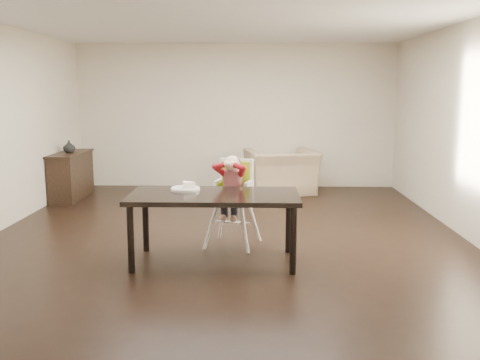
% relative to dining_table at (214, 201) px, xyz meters
% --- Properties ---
extents(ground, '(7.00, 7.00, 0.00)m').
position_rel_dining_table_xyz_m(ground, '(0.07, 1.12, -0.67)').
color(ground, black).
rests_on(ground, ground).
extents(room_walls, '(6.02, 7.02, 2.71)m').
position_rel_dining_table_xyz_m(room_walls, '(0.07, 1.12, 1.18)').
color(room_walls, beige).
rests_on(room_walls, ground).
extents(dining_table, '(1.80, 0.90, 0.75)m').
position_rel_dining_table_xyz_m(dining_table, '(0.00, 0.00, 0.00)').
color(dining_table, black).
rests_on(dining_table, ground).
extents(high_chair, '(0.55, 0.55, 1.08)m').
position_rel_dining_table_xyz_m(high_chair, '(0.18, 0.66, 0.09)').
color(high_chair, white).
rests_on(high_chair, ground).
extents(plate, '(0.36, 0.36, 0.09)m').
position_rel_dining_table_xyz_m(plate, '(-0.32, 0.19, 0.11)').
color(plate, white).
rests_on(plate, dining_table).
extents(armchair, '(1.34, 1.03, 1.04)m').
position_rel_dining_table_xyz_m(armchair, '(0.91, 3.92, -0.15)').
color(armchair, tan).
rests_on(armchair, ground).
extents(sideboard, '(0.44, 1.26, 0.79)m').
position_rel_dining_table_xyz_m(sideboard, '(-2.71, 3.37, -0.27)').
color(sideboard, black).
rests_on(sideboard, ground).
extents(vase, '(0.26, 0.26, 0.20)m').
position_rel_dining_table_xyz_m(vase, '(-2.71, 3.34, 0.22)').
color(vase, '#99999E').
rests_on(vase, sideboard).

